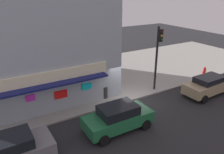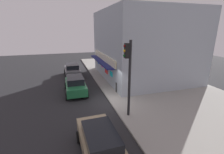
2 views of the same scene
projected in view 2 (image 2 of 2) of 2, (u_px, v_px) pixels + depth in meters
name	position (u px, v px, depth m)	size (l,w,h in m)	color
ground_plane	(109.00, 101.00, 14.05)	(61.05, 61.05, 0.00)	#232326
sidewalk	(166.00, 93.00, 15.68)	(40.70, 11.67, 0.13)	gray
corner_building	(142.00, 45.00, 20.19)	(11.90, 10.76, 8.08)	#9EA8B2
traffic_light	(128.00, 69.00, 10.61)	(0.32, 0.58, 5.30)	black
trash_can	(118.00, 87.00, 15.73)	(0.50, 0.50, 0.94)	#2D2D2D
pedestrian	(115.00, 73.00, 19.10)	(0.61, 0.57, 1.71)	navy
potted_plant_by_doorway	(110.00, 72.00, 20.82)	(0.73, 0.73, 0.98)	#59595B
parked_car_tan	(101.00, 145.00, 7.63)	(4.51, 2.04, 1.55)	#9E8966
parked_car_green	(75.00, 85.00, 15.69)	(4.23, 2.04, 1.64)	#1E6038
parked_car_grey	(72.00, 70.00, 21.32)	(4.18, 2.14, 1.61)	slate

